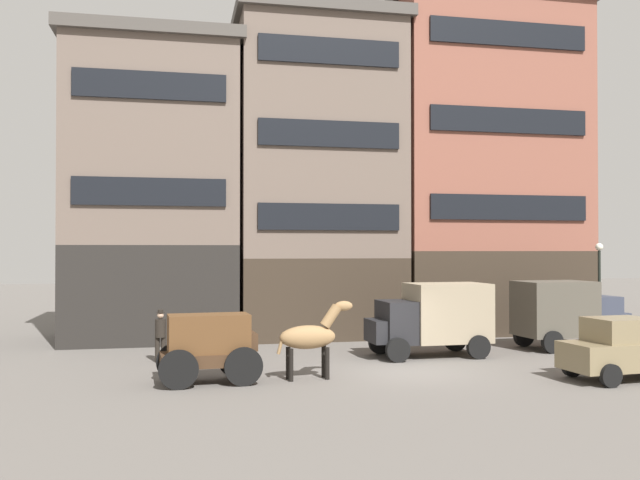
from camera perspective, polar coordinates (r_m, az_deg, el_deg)
name	(u,v)px	position (r m, az deg, el deg)	size (l,w,h in m)	color
ground_plane	(406,372)	(21.75, 7.23, -10.99)	(120.00, 120.00, 0.00)	#605B56
building_far_left	(153,188)	(30.31, -13.89, 4.24)	(7.54, 6.10, 12.91)	black
building_center_left	(316,176)	(30.96, -0.32, 5.43)	(7.63, 6.10, 14.33)	#33281E
building_center_right	(481,165)	(33.58, 13.43, 6.20)	(9.26, 6.10, 15.77)	#33281E
cargo_wagon	(210,343)	(19.94, -9.21, -8.58)	(3.00, 1.71, 1.98)	#3D2819
draft_horse	(311,336)	(20.27, -0.77, -8.11)	(2.35, 0.72, 2.30)	#937047
delivery_truck_near	(568,312)	(28.14, 20.13, -5.70)	(4.45, 2.37, 2.62)	#333847
delivery_truck_far	(432,317)	(24.84, 9.44, -6.39)	(4.40, 2.25, 2.62)	black
sedan_dark	(624,349)	(22.12, 24.23, -8.36)	(3.82, 2.10, 1.83)	#7A6B4C
pedestrian_officer	(160,333)	(23.92, -13.30, -7.67)	(0.50, 0.50, 1.79)	black
streetlamp_curbside	(599,277)	(31.02, 22.47, -2.92)	(0.32, 0.32, 4.12)	black
fire_hydrant_curbside	(210,342)	(25.56, -9.24, -8.49)	(0.24, 0.24, 0.83)	maroon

